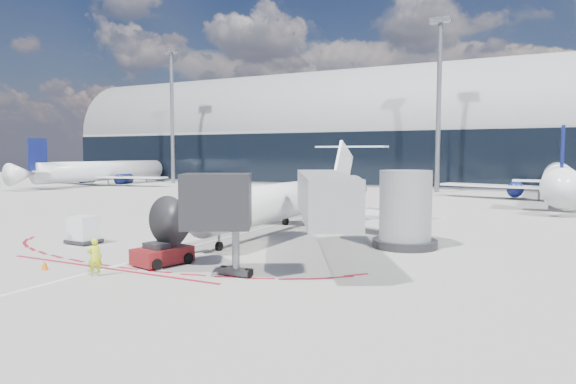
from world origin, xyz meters
The scene contains 14 objects.
ground centered at (0.00, 0.00, 0.00)m, with size 260.00×260.00×0.00m, color gray.
apron_centerline centered at (0.00, 2.00, 0.01)m, with size 0.25×40.00×0.01m, color silver.
apron_stop_bar centered at (0.00, -11.50, 0.01)m, with size 14.00×0.25×0.01m, color maroon.
terminal_building centered at (0.00, 64.97, 8.52)m, with size 150.00×24.15×24.00m.
jet_bridge centered at (9.79, -3.01, 3.01)m, with size 10.03×15.20×4.90m.
light_mast_west centered at (-45.00, 48.00, 12.50)m, with size 0.70×0.70×25.00m, color slate.
light_mast_centre centered at (5.00, 48.00, 12.50)m, with size 0.70×0.70×25.00m, color slate.
regional_jet centered at (2.38, 5.34, 2.36)m, with size 22.89×28.23×7.07m.
pushback_tug centered at (1.90, -9.46, 0.53)m, with size 2.52×4.69×1.19m.
ramp_worker centered at (0.75, -12.91, 0.91)m, with size 0.67×0.44×1.83m, color #C6DD17.
uld_container centered at (-6.85, -6.91, 0.89)m, with size 1.94×1.66×1.79m.
safety_cone_right centered at (-2.51, -13.16, 0.24)m, with size 0.35×0.35×0.48m, color #DB6004.
bg_airliner_0 centered at (-52.77, 37.92, 5.12)m, with size 31.63×33.49×10.23m, color silver, non-canonical shape.
bg_airliner_1 centered at (20.99, 41.01, 5.33)m, with size 32.95×34.89×10.66m, color silver, non-canonical shape.
Camera 1 is at (19.95, -30.21, 5.87)m, focal length 32.00 mm.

